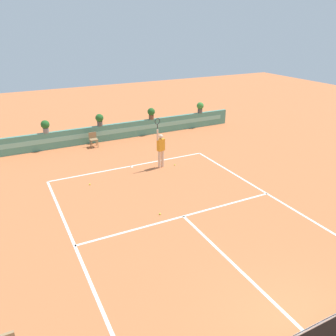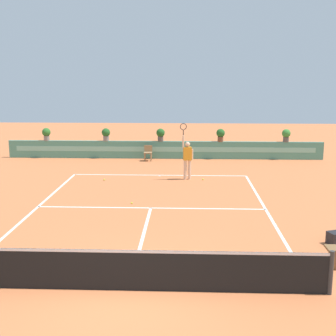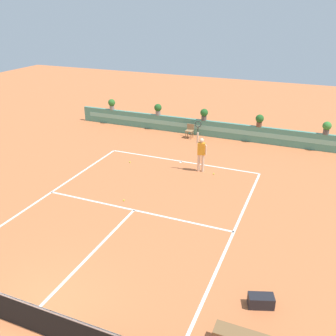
% 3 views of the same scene
% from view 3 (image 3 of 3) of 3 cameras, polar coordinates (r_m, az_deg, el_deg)
% --- Properties ---
extents(ground_plane, '(60.00, 60.00, 0.00)m').
position_cam_3_polar(ground_plane, '(14.91, -5.95, -7.18)').
color(ground_plane, '#C66B3D').
extents(court_lines, '(8.32, 11.94, 0.01)m').
position_cam_3_polar(court_lines, '(15.45, -4.70, -5.90)').
color(court_lines, white).
rests_on(court_lines, ground).
extents(net, '(8.92, 0.10, 1.00)m').
position_cam_3_polar(net, '(10.82, -22.07, -19.72)').
color(net, '#333333').
rests_on(net, ground).
extents(back_wall_barrier, '(18.00, 0.21, 1.00)m').
position_cam_3_polar(back_wall_barrier, '(23.54, 5.97, 6.10)').
color(back_wall_barrier, '#4C8E7A').
rests_on(back_wall_barrier, ground).
extents(ball_kid_chair, '(0.44, 0.44, 0.85)m').
position_cam_3_polar(ball_kid_chair, '(23.13, 3.36, 5.81)').
color(ball_kid_chair, '#99754C').
rests_on(ball_kid_chair, ground).
extents(gear_bag, '(0.78, 0.58, 0.36)m').
position_cam_3_polar(gear_bag, '(11.15, 14.09, -19.19)').
color(gear_bag, black).
rests_on(gear_bag, ground).
extents(tennis_player, '(0.61, 0.29, 2.58)m').
position_cam_3_polar(tennis_player, '(18.20, 5.11, 2.53)').
color(tennis_player, beige).
rests_on(tennis_player, ground).
extents(tennis_ball_near_baseline, '(0.07, 0.07, 0.07)m').
position_cam_3_polar(tennis_ball_near_baseline, '(19.62, -5.88, 0.92)').
color(tennis_ball_near_baseline, '#CCE033').
rests_on(tennis_ball_near_baseline, ground).
extents(tennis_ball_mid_court, '(0.07, 0.07, 0.07)m').
position_cam_3_polar(tennis_ball_mid_court, '(15.90, -6.81, -4.95)').
color(tennis_ball_mid_court, '#CCE033').
rests_on(tennis_ball_mid_court, ground).
extents(tennis_ball_by_sideline, '(0.07, 0.07, 0.07)m').
position_cam_3_polar(tennis_ball_by_sideline, '(18.31, 7.04, -0.89)').
color(tennis_ball_by_sideline, '#CCE033').
rests_on(tennis_ball_by_sideline, ground).
extents(potted_plant_centre, '(0.48, 0.48, 0.72)m').
position_cam_3_polar(potted_plant_centre, '(23.33, 5.57, 8.30)').
color(potted_plant_centre, '#514C47').
rests_on(potted_plant_centre, back_wall_barrier).
extents(potted_plant_left, '(0.48, 0.48, 0.72)m').
position_cam_3_polar(potted_plant_left, '(24.39, -1.55, 9.10)').
color(potted_plant_left, gray).
rests_on(potted_plant_left, back_wall_barrier).
extents(potted_plant_right, '(0.48, 0.48, 0.72)m').
position_cam_3_polar(potted_plant_right, '(22.63, 13.89, 7.21)').
color(potted_plant_right, brown).
rests_on(potted_plant_right, back_wall_barrier).
extents(potted_plant_far_left, '(0.48, 0.48, 0.72)m').
position_cam_3_polar(potted_plant_far_left, '(25.94, -8.65, 9.75)').
color(potted_plant_far_left, gray).
rests_on(potted_plant_far_left, back_wall_barrier).
extents(potted_plant_far_right, '(0.48, 0.48, 0.72)m').
position_cam_3_polar(potted_plant_far_right, '(22.43, 23.21, 5.80)').
color(potted_plant_far_right, '#514C47').
rests_on(potted_plant_far_right, back_wall_barrier).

